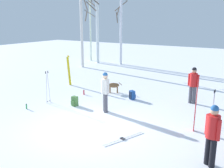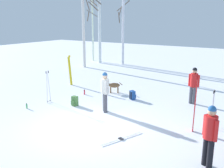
{
  "view_description": "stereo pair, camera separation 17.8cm",
  "coord_description": "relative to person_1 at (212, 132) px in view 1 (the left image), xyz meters",
  "views": [
    {
      "loc": [
        5.17,
        -6.95,
        3.82
      ],
      "look_at": [
        -0.67,
        2.52,
        1.0
      ],
      "focal_mm": 40.92,
      "sensor_mm": 36.0,
      "label": 1
    },
    {
      "loc": [
        5.32,
        -6.85,
        3.82
      ],
      "look_at": [
        -0.67,
        2.52,
        1.0
      ],
      "focal_mm": 40.92,
      "sensor_mm": 36.0,
      "label": 2
    }
  ],
  "objects": [
    {
      "name": "ski_pair_planted_0",
      "position": [
        -8.97,
        4.69,
        -0.09
      ],
      "size": [
        0.19,
        0.17,
        1.78
      ],
      "color": "yellow",
      "rests_on": "ground_plane"
    },
    {
      "name": "person_1",
      "position": [
        0.0,
        0.0,
        0.0
      ],
      "size": [
        0.43,
        0.35,
        1.72
      ],
      "color": "black",
      "rests_on": "ground_plane"
    },
    {
      "name": "ski_pair_lying_0",
      "position": [
        -2.72,
        0.16,
        -0.97
      ],
      "size": [
        0.77,
        1.6,
        0.05
      ],
      "color": "white",
      "rests_on": "ground_plane"
    },
    {
      "name": "ski_pair_planted_1",
      "position": [
        -0.93,
        2.06,
        -0.06
      ],
      "size": [
        0.03,
        0.22,
        1.85
      ],
      "color": "red",
      "rests_on": "ground_plane"
    },
    {
      "name": "water_bottle_0",
      "position": [
        -6.99,
        3.54,
        -0.86
      ],
      "size": [
        0.07,
        0.07,
        0.26
      ],
      "color": "red",
      "rests_on": "ground_plane"
    },
    {
      "name": "backpack_1",
      "position": [
        -4.46,
        4.15,
        -0.77
      ],
      "size": [
        0.33,
        0.34,
        0.44
      ],
      "color": "#1E4C99",
      "rests_on": "ground_plane"
    },
    {
      "name": "birch_tree_3",
      "position": [
        -10.03,
        12.7,
        2.31
      ],
      "size": [
        1.46,
        1.47,
        6.32
      ],
      "color": "silver",
      "rests_on": "ground_plane"
    },
    {
      "name": "person_2",
      "position": [
        -1.8,
        5.08,
        0.0
      ],
      "size": [
        0.52,
        0.34,
        1.72
      ],
      "color": "#4C4C56",
      "rests_on": "ground_plane"
    },
    {
      "name": "water_bottle_1",
      "position": [
        -7.78,
        0.47,
        -0.87
      ],
      "size": [
        0.06,
        0.06,
        0.23
      ],
      "color": "green",
      "rests_on": "ground_plane"
    },
    {
      "name": "birch_tree_2",
      "position": [
        -11.96,
        9.84,
        2.3
      ],
      "size": [
        1.84,
        1.68,
        6.08
      ],
      "color": "silver",
      "rests_on": "ground_plane"
    },
    {
      "name": "birch_tree_1",
      "position": [
        -12.13,
        12.19,
        2.45
      ],
      "size": [
        1.4,
        1.22,
        6.44
      ],
      "color": "silver",
      "rests_on": "ground_plane"
    },
    {
      "name": "dog",
      "position": [
        -5.89,
        4.65,
        -0.59
      ],
      "size": [
        0.79,
        0.52,
        0.57
      ],
      "color": "brown",
      "rests_on": "ground_plane"
    },
    {
      "name": "ski_poles_1",
      "position": [
        -7.59,
        1.6,
        -0.17
      ],
      "size": [
        0.07,
        0.24,
        1.52
      ],
      "color": "#B2B2BC",
      "rests_on": "ground_plane"
    },
    {
      "name": "ground_plane",
      "position": [
        -4.18,
        0.36,
        -0.98
      ],
      "size": [
        60.0,
        60.0,
        0.0
      ],
      "primitive_type": "plane",
      "color": "white"
    },
    {
      "name": "ski_poles_0",
      "position": [
        -0.48,
        2.76,
        -0.24
      ],
      "size": [
        0.07,
        0.26,
        1.39
      ],
      "color": "#B2B2BC",
      "rests_on": "ground_plane"
    },
    {
      "name": "person_3",
      "position": [
        -4.64,
        1.99,
        0.0
      ],
      "size": [
        0.39,
        0.4,
        1.72
      ],
      "color": "#4C4C56",
      "rests_on": "ground_plane"
    },
    {
      "name": "backpack_0",
      "position": [
        -6.25,
        1.91,
        -0.77
      ],
      "size": [
        0.27,
        0.3,
        0.44
      ],
      "color": "#4C7F3F",
      "rests_on": "ground_plane"
    },
    {
      "name": "birch_tree_0",
      "position": [
        -13.41,
        12.94,
        2.79
      ],
      "size": [
        1.38,
        1.32,
        7.18
      ],
      "color": "silver",
      "rests_on": "ground_plane"
    }
  ]
}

